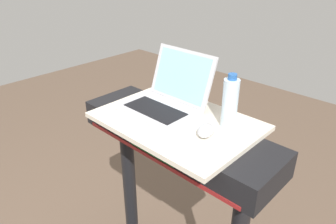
% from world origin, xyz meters
% --- Properties ---
extents(desk_board, '(0.64, 0.45, 0.02)m').
position_xyz_m(desk_board, '(0.00, 0.70, 1.13)').
color(desk_board, beige).
rests_on(desk_board, treadmill_base).
extents(laptop, '(0.32, 0.30, 0.23)m').
position_xyz_m(laptop, '(-0.10, 0.74, 1.19)').
color(laptop, '#B7B7BC').
rests_on(laptop, desk_board).
extents(computer_mouse, '(0.10, 0.12, 0.03)m').
position_xyz_m(computer_mouse, '(0.16, 0.68, 1.16)').
color(computer_mouse, '#B2B2B7').
rests_on(computer_mouse, desk_board).
extents(water_bottle, '(0.06, 0.06, 0.21)m').
position_xyz_m(water_bottle, '(0.18, 0.80, 1.24)').
color(water_bottle, silver).
rests_on(water_bottle, desk_board).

